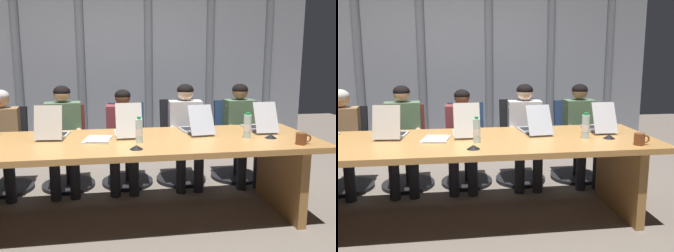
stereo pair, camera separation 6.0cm
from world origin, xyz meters
TOP-DOWN VIEW (x-y plane):
  - ground_plane at (0.00, 0.00)m, footprint 11.12×11.12m
  - conference_table at (0.00, 0.00)m, footprint 3.39×1.10m
  - curtain_backdrop at (-0.01, 2.18)m, footprint 5.56×0.17m
  - laptop_left_mid at (-0.70, 0.20)m, footprint 0.28×0.42m
  - laptop_center at (-0.02, 0.19)m, footprint 0.25×0.45m
  - laptop_right_mid at (0.65, 0.24)m, footprint 0.28×0.49m
  - laptop_right_end at (1.31, 0.23)m, footprint 0.23×0.47m
  - office_chair_left_end at (-1.35, 1.03)m, footprint 0.60×0.60m
  - office_chair_left_mid at (-0.68, 1.03)m, footprint 0.60×0.60m
  - office_chair_center at (0.01, 1.03)m, footprint 0.60×0.60m
  - office_chair_right_mid at (0.66, 1.04)m, footprint 0.60×0.60m
  - office_chair_right_end at (1.34, 1.03)m, footprint 0.60×0.60m
  - person_left_end at (-1.34, 0.87)m, footprint 0.40×0.57m
  - person_left_mid at (-0.69, 0.88)m, footprint 0.43×0.57m
  - person_center at (-0.03, 0.87)m, footprint 0.40×0.55m
  - person_right_mid at (0.69, 0.88)m, footprint 0.41×0.56m
  - person_right_end at (1.37, 0.87)m, footprint 0.37×0.55m
  - water_bottle_primary at (0.06, -0.12)m, footprint 0.06×0.06m
  - water_bottle_secondary at (1.06, -0.09)m, footprint 0.07×0.07m
  - coffee_mug_near at (1.42, -0.40)m, footprint 0.14×0.09m
  - conference_mic_left_side at (0.02, -0.34)m, footprint 0.11×0.11m
  - conference_mic_right_side at (1.27, -0.13)m, footprint 0.11×0.11m
  - spiral_notepad at (-0.29, 0.02)m, footprint 0.27×0.34m

SIDE VIEW (x-z plane):
  - ground_plane at x=0.00m, z-range 0.00..0.00m
  - office_chair_left_end at x=-1.35m, z-range -0.12..0.80m
  - office_chair_left_mid at x=-0.68m, z-range -0.12..0.81m
  - office_chair_center at x=0.01m, z-range -0.12..0.82m
  - office_chair_right_end at x=1.34m, z-range -0.12..0.82m
  - office_chair_right_mid at x=0.66m, z-range -0.13..0.84m
  - conference_table at x=0.00m, z-range 0.22..0.97m
  - person_center at x=-0.03m, z-range 0.07..1.19m
  - person_left_end at x=-1.34m, z-range 0.08..1.22m
  - person_right_end at x=1.37m, z-range 0.07..1.24m
  - person_left_mid at x=-0.69m, z-range 0.07..1.25m
  - person_right_mid at x=0.69m, z-range 0.08..1.25m
  - spiral_notepad at x=-0.29m, z-range 0.75..0.77m
  - conference_mic_left_side at x=0.02m, z-range 0.75..0.79m
  - conference_mic_right_side at x=1.27m, z-range 0.75..0.79m
  - coffee_mug_near at x=1.42m, z-range 0.75..0.85m
  - laptop_right_mid at x=0.65m, z-range 0.67..0.95m
  - laptop_right_end at x=1.31m, z-range 0.66..0.96m
  - laptop_left_mid at x=-0.70m, z-range 0.66..0.97m
  - laptop_center at x=-0.02m, z-range 0.65..0.98m
  - water_bottle_primary at x=0.06m, z-range 0.74..0.97m
  - water_bottle_secondary at x=1.06m, z-range 0.74..0.98m
  - curtain_backdrop at x=-0.01m, z-range 0.00..3.04m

